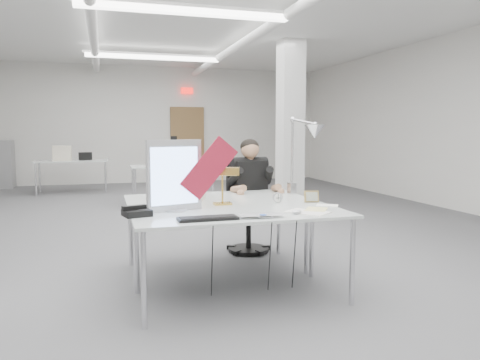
{
  "coord_description": "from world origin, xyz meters",
  "views": [
    {
      "loc": [
        -1.09,
        -6.21,
        1.43
      ],
      "look_at": [
        0.14,
        -2.0,
        0.97
      ],
      "focal_mm": 35.0,
      "sensor_mm": 36.0,
      "label": 1
    }
  ],
  "objects_px": {
    "desk_main": "(241,213)",
    "laptop": "(263,217)",
    "seated_person": "(250,177)",
    "beige_monitor": "(184,180)",
    "desk_phone": "(137,213)",
    "monitor": "(174,176)",
    "architect_lamp": "(302,156)",
    "bankers_lamp": "(222,185)",
    "office_chair": "(249,207)"
  },
  "relations": [
    {
      "from": "desk_main",
      "to": "laptop",
      "type": "height_order",
      "value": "laptop"
    },
    {
      "from": "laptop",
      "to": "seated_person",
      "type": "bearing_deg",
      "value": 78.87
    },
    {
      "from": "beige_monitor",
      "to": "desk_phone",
      "type": "bearing_deg",
      "value": -104.91
    },
    {
      "from": "monitor",
      "to": "beige_monitor",
      "type": "relative_size",
      "value": 1.51
    },
    {
      "from": "laptop",
      "to": "architect_lamp",
      "type": "xyz_separation_m",
      "value": [
        0.77,
        1.02,
        0.41
      ]
    },
    {
      "from": "laptop",
      "to": "bankers_lamp",
      "type": "relative_size",
      "value": 0.95
    },
    {
      "from": "desk_phone",
      "to": "seated_person",
      "type": "bearing_deg",
      "value": 31.33
    },
    {
      "from": "seated_person",
      "to": "beige_monitor",
      "type": "bearing_deg",
      "value": -152.62
    },
    {
      "from": "monitor",
      "to": "laptop",
      "type": "xyz_separation_m",
      "value": [
        0.6,
        -0.55,
        -0.29
      ]
    },
    {
      "from": "bankers_lamp",
      "to": "architect_lamp",
      "type": "xyz_separation_m",
      "value": [
        0.9,
        0.26,
        0.24
      ]
    },
    {
      "from": "desk_main",
      "to": "office_chair",
      "type": "bearing_deg",
      "value": 70.21
    },
    {
      "from": "office_chair",
      "to": "laptop",
      "type": "distance_m",
      "value": 1.88
    },
    {
      "from": "bankers_lamp",
      "to": "laptop",
      "type": "bearing_deg",
      "value": -60.58
    },
    {
      "from": "laptop",
      "to": "beige_monitor",
      "type": "distance_m",
      "value": 1.3
    },
    {
      "from": "seated_person",
      "to": "beige_monitor",
      "type": "height_order",
      "value": "seated_person"
    },
    {
      "from": "bankers_lamp",
      "to": "monitor",
      "type": "bearing_deg",
      "value": -136.27
    },
    {
      "from": "office_chair",
      "to": "seated_person",
      "type": "relative_size",
      "value": 1.08
    },
    {
      "from": "laptop",
      "to": "beige_monitor",
      "type": "height_order",
      "value": "beige_monitor"
    },
    {
      "from": "desk_main",
      "to": "monitor",
      "type": "bearing_deg",
      "value": 158.35
    },
    {
      "from": "desk_main",
      "to": "seated_person",
      "type": "bearing_deg",
      "value": 69.57
    },
    {
      "from": "desk_main",
      "to": "office_chair",
      "type": "height_order",
      "value": "office_chair"
    },
    {
      "from": "desk_main",
      "to": "architect_lamp",
      "type": "distance_m",
      "value": 1.17
    },
    {
      "from": "desk_main",
      "to": "laptop",
      "type": "relative_size",
      "value": 5.14
    },
    {
      "from": "desk_main",
      "to": "bankers_lamp",
      "type": "bearing_deg",
      "value": 96.96
    },
    {
      "from": "seated_person",
      "to": "bankers_lamp",
      "type": "relative_size",
      "value": 2.71
    },
    {
      "from": "seated_person",
      "to": "desk_phone",
      "type": "height_order",
      "value": "seated_person"
    },
    {
      "from": "office_chair",
      "to": "bankers_lamp",
      "type": "height_order",
      "value": "bankers_lamp"
    },
    {
      "from": "monitor",
      "to": "bankers_lamp",
      "type": "relative_size",
      "value": 1.63
    },
    {
      "from": "desk_main",
      "to": "desk_phone",
      "type": "distance_m",
      "value": 0.85
    },
    {
      "from": "seated_person",
      "to": "monitor",
      "type": "xyz_separation_m",
      "value": [
        -1.05,
        -1.22,
        0.16
      ]
    },
    {
      "from": "monitor",
      "to": "beige_monitor",
      "type": "distance_m",
      "value": 0.71
    },
    {
      "from": "seated_person",
      "to": "desk_phone",
      "type": "xyz_separation_m",
      "value": [
        -1.38,
        -1.38,
        -0.12
      ]
    },
    {
      "from": "laptop",
      "to": "monitor",
      "type": "bearing_deg",
      "value": 140.97
    },
    {
      "from": "bankers_lamp",
      "to": "office_chair",
      "type": "bearing_deg",
      "value": 80.58
    },
    {
      "from": "monitor",
      "to": "laptop",
      "type": "distance_m",
      "value": 0.87
    },
    {
      "from": "office_chair",
      "to": "bankers_lamp",
      "type": "bearing_deg",
      "value": -123.65
    },
    {
      "from": "desk_main",
      "to": "beige_monitor",
      "type": "height_order",
      "value": "beige_monitor"
    },
    {
      "from": "seated_person",
      "to": "laptop",
      "type": "distance_m",
      "value": 1.83
    },
    {
      "from": "desk_phone",
      "to": "beige_monitor",
      "type": "height_order",
      "value": "beige_monitor"
    },
    {
      "from": "beige_monitor",
      "to": "monitor",
      "type": "bearing_deg",
      "value": -89.04
    },
    {
      "from": "bankers_lamp",
      "to": "architect_lamp",
      "type": "relative_size",
      "value": 0.44
    },
    {
      "from": "office_chair",
      "to": "desk_phone",
      "type": "bearing_deg",
      "value": -138.78
    },
    {
      "from": "seated_person",
      "to": "monitor",
      "type": "height_order",
      "value": "seated_person"
    },
    {
      "from": "office_chair",
      "to": "architect_lamp",
      "type": "bearing_deg",
      "value": -72.81
    },
    {
      "from": "architect_lamp",
      "to": "desk_main",
      "type": "bearing_deg",
      "value": -129.94
    },
    {
      "from": "architect_lamp",
      "to": "office_chair",
      "type": "bearing_deg",
      "value": 123.3
    },
    {
      "from": "bankers_lamp",
      "to": "beige_monitor",
      "type": "distance_m",
      "value": 0.54
    },
    {
      "from": "desk_phone",
      "to": "monitor",
      "type": "bearing_deg",
      "value": 12.63
    },
    {
      "from": "desk_phone",
      "to": "beige_monitor",
      "type": "distance_m",
      "value": 1.0
    },
    {
      "from": "bankers_lamp",
      "to": "beige_monitor",
      "type": "relative_size",
      "value": 0.93
    }
  ]
}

